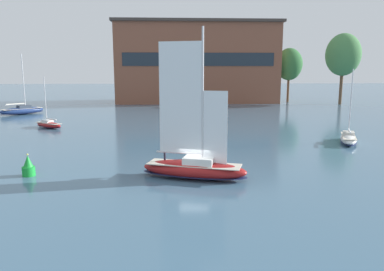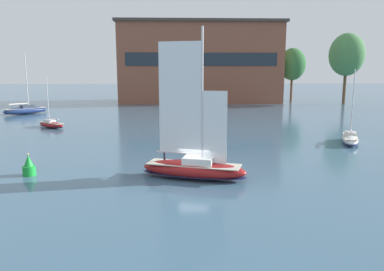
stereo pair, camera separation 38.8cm
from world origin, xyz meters
name	(u,v)px [view 2 (the right image)]	position (x,y,z in m)	size (l,w,h in m)	color
ground_plane	(194,178)	(0.00, 0.00, 0.00)	(400.00, 400.00, 0.00)	#42667F
waterfront_building	(200,62)	(5.24, 74.44, 10.80)	(44.26, 17.54, 21.54)	brown
tree_shore_left	(347,55)	(41.94, 64.29, 12.57)	(8.73, 8.73, 17.96)	brown
tree_shore_center	(292,64)	(30.50, 71.93, 10.27)	(7.12, 7.12, 14.67)	brown
sailboat_main	(194,167)	(0.01, 0.00, 1.00)	(9.42, 5.21, 12.48)	maroon
sailboat_moored_near_marina	(26,110)	(-32.04, 46.61, 0.82)	(8.14, 7.73, 12.07)	navy
sailboat_moored_far_slip	(51,124)	(-21.08, 28.46, 0.54)	(5.50, 4.85, 7.93)	maroon
sailboat_moored_outer_mooring	(350,138)	(20.19, 14.12, 0.62)	(4.20, 6.85, 9.14)	white
channel_buoy	(29,167)	(-14.28, 1.49, 0.78)	(1.09, 1.09, 1.97)	green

